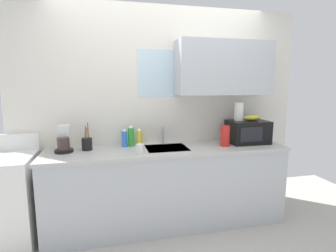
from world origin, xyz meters
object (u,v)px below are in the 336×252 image
at_px(stove_range, 4,201).
at_px(utensil_crock, 87,144).
at_px(banana_bunch, 252,118).
at_px(dish_soap_bottle_green, 131,136).
at_px(dish_soap_bottle_yellow, 139,137).
at_px(cereal_canister, 225,136).
at_px(coffee_maker, 64,142).
at_px(dish_soap_bottle_blue, 124,138).
at_px(microwave, 248,132).
at_px(mug_white, 140,149).
at_px(paper_towel_roll, 239,111).

relative_size(stove_range, utensil_crock, 3.62).
bearing_deg(banana_bunch, dish_soap_bottle_green, 173.97).
bearing_deg(dish_soap_bottle_yellow, cereal_canister, -15.77).
bearing_deg(coffee_maker, banana_bunch, -1.55).
height_order(dish_soap_bottle_yellow, dish_soap_bottle_blue, dish_soap_bottle_blue).
distance_m(stove_range, microwave, 2.74).
bearing_deg(dish_soap_bottle_yellow, stove_range, -171.22).
height_order(stove_range, dish_soap_bottle_blue, dish_soap_bottle_blue).
height_order(microwave, utensil_crock, utensil_crock).
height_order(coffee_maker, dish_soap_bottle_blue, coffee_maker).
relative_size(microwave, dish_soap_bottle_yellow, 2.19).
bearing_deg(dish_soap_bottle_green, mug_white, -80.40).
height_order(dish_soap_bottle_blue, mug_white, dish_soap_bottle_blue).
bearing_deg(dish_soap_bottle_green, dish_soap_bottle_yellow, 9.57).
bearing_deg(dish_soap_bottle_yellow, dish_soap_bottle_green, -170.43).
bearing_deg(coffee_maker, paper_towel_roll, -0.24).
bearing_deg(cereal_canister, coffee_maker, 174.86).
xyz_separation_m(banana_bunch, dish_soap_bottle_green, (-1.44, 0.15, -0.19)).
bearing_deg(stove_range, dish_soap_bottle_blue, 8.52).
distance_m(dish_soap_bottle_blue, mug_white, 0.36).
relative_size(paper_towel_roll, utensil_crock, 0.74).
distance_m(coffee_maker, cereal_canister, 1.77).
bearing_deg(cereal_canister, dish_soap_bottle_green, 166.49).
bearing_deg(dish_soap_bottle_blue, cereal_canister, -11.82).
bearing_deg(dish_soap_bottle_blue, banana_bunch, -5.11).
relative_size(dish_soap_bottle_yellow, cereal_canister, 0.89).
bearing_deg(utensil_crock, dish_soap_bottle_blue, 9.20).
distance_m(paper_towel_roll, mug_white, 1.30).
bearing_deg(cereal_canister, paper_towel_roll, 32.01).
relative_size(paper_towel_roll, mug_white, 2.32).
bearing_deg(dish_soap_bottle_green, utensil_crock, -170.38).
xyz_separation_m(coffee_maker, utensil_crock, (0.23, 0.01, -0.03)).
height_order(paper_towel_roll, mug_white, paper_towel_roll).
relative_size(banana_bunch, paper_towel_roll, 0.91).
distance_m(stove_range, mug_white, 1.44).
distance_m(stove_range, dish_soap_bottle_blue, 1.34).
relative_size(coffee_maker, cereal_canister, 1.18).
xyz_separation_m(stove_range, coffee_maker, (0.58, 0.10, 0.55)).
xyz_separation_m(stove_range, dish_soap_bottle_yellow, (1.39, 0.21, 0.54)).
bearing_deg(dish_soap_bottle_blue, mug_white, -67.40).
relative_size(microwave, utensil_crock, 1.54).
xyz_separation_m(dish_soap_bottle_green, cereal_canister, (1.05, -0.25, 0.00)).
xyz_separation_m(microwave, mug_white, (-1.33, -0.19, -0.09)).
bearing_deg(stove_range, utensil_crock, 8.17).
bearing_deg(dish_soap_bottle_blue, dish_soap_bottle_green, 11.79).
bearing_deg(coffee_maker, utensil_crock, 2.87).
bearing_deg(microwave, dish_soap_bottle_green, 173.69).
bearing_deg(coffee_maker, dish_soap_bottle_yellow, 7.72).
xyz_separation_m(microwave, utensil_crock, (-1.87, 0.07, -0.06)).
height_order(dish_soap_bottle_green, cereal_canister, dish_soap_bottle_green).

